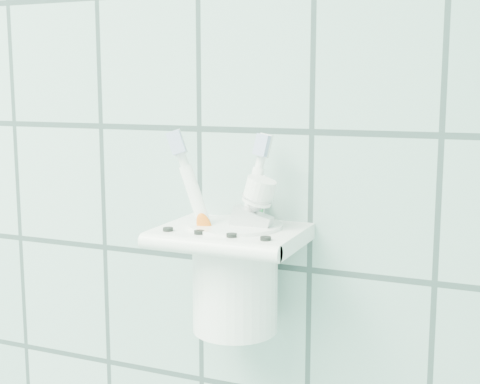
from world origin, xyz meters
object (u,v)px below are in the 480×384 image
object	(u,v)px
cup	(235,273)
toothbrush_orange	(224,226)
toothpaste_tube	(226,235)
toothbrush_pink	(238,225)
holder_bracket	(232,237)
toothbrush_blue	(239,212)

from	to	relation	value
cup	toothbrush_orange	distance (m)	0.05
toothbrush_orange	cup	bearing A→B (deg)	15.66
cup	toothpaste_tube	size ratio (longest dim) A/B	0.68
toothbrush_pink	toothbrush_orange	distance (m)	0.02
holder_bracket	toothpaste_tube	world-z (taller)	toothpaste_tube
cup	toothbrush_blue	distance (m)	0.06
toothbrush_blue	toothbrush_orange	bearing A→B (deg)	161.13
holder_bracket	toothbrush_orange	xyz separation A→B (m)	(-0.01, 0.00, 0.01)
toothbrush_pink	toothpaste_tube	distance (m)	0.03
toothbrush_pink	toothbrush_blue	world-z (taller)	toothbrush_blue
toothbrush_pink	toothbrush_orange	xyz separation A→B (m)	(-0.02, 0.01, -0.01)
holder_bracket	toothbrush_pink	bearing A→B (deg)	-44.33
holder_bracket	toothpaste_tube	size ratio (longest dim) A/B	0.86
toothbrush_pink	holder_bracket	bearing A→B (deg)	114.38
toothpaste_tube	toothbrush_orange	bearing A→B (deg)	-105.02
cup	toothpaste_tube	distance (m)	0.04
toothbrush_pink	toothpaste_tube	xyz separation A→B (m)	(-0.02, 0.02, -0.01)
toothpaste_tube	cup	bearing A→B (deg)	-2.44
cup	toothbrush_pink	xyz separation A→B (m)	(0.01, -0.02, 0.05)
toothbrush_orange	toothpaste_tube	distance (m)	0.01
cup	toothbrush_blue	xyz separation A→B (m)	(0.01, -0.01, 0.06)
holder_bracket	toothbrush_blue	world-z (taller)	toothbrush_blue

